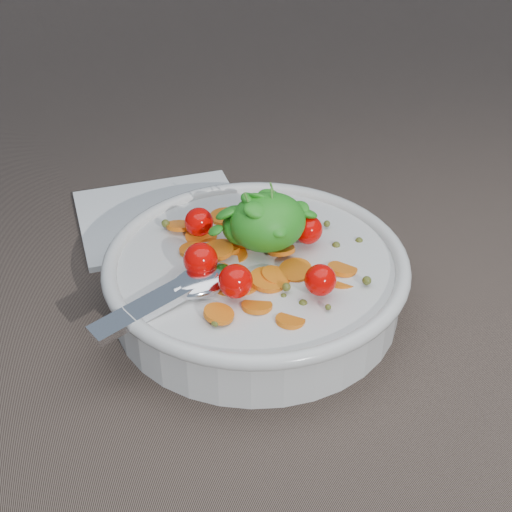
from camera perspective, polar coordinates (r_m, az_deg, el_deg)
name	(u,v)px	position (r m, az deg, el deg)	size (l,w,h in m)	color
ground	(234,309)	(0.63, -1.74, -4.26)	(6.00, 6.00, 0.00)	brown
bowl	(256,277)	(0.61, -0.02, -1.67)	(0.28, 0.26, 0.11)	silver
napkin	(162,216)	(0.75, -7.50, 3.16)	(0.17, 0.15, 0.01)	white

